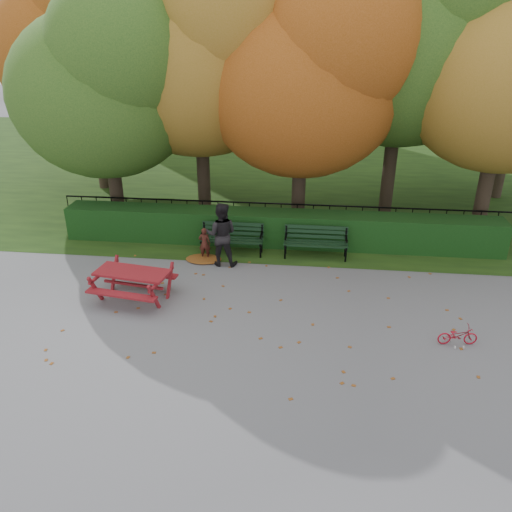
# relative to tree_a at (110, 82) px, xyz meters

# --- Properties ---
(ground) EXTENTS (90.00, 90.00, 0.00)m
(ground) POSITION_rel_tree_a_xyz_m (5.19, -5.58, -4.52)
(ground) COLOR gray
(ground) RESTS_ON ground
(grass_strip) EXTENTS (90.00, 90.00, 0.00)m
(grass_strip) POSITION_rel_tree_a_xyz_m (5.19, 8.42, -4.52)
(grass_strip) COLOR black
(grass_strip) RESTS_ON ground
(building_left) EXTENTS (10.00, 7.00, 15.00)m
(building_left) POSITION_rel_tree_a_xyz_m (-3.81, 20.42, 2.98)
(building_left) COLOR #B1A68C
(building_left) RESTS_ON ground
(building_right) EXTENTS (9.00, 6.00, 12.00)m
(building_right) POSITION_rel_tree_a_xyz_m (13.19, 22.42, 1.48)
(building_right) COLOR #B1A68C
(building_right) RESTS_ON ground
(hedge) EXTENTS (13.00, 0.90, 1.00)m
(hedge) POSITION_rel_tree_a_xyz_m (5.19, -1.08, -4.02)
(hedge) COLOR black
(hedge) RESTS_ON ground
(iron_fence) EXTENTS (14.00, 0.04, 1.02)m
(iron_fence) POSITION_rel_tree_a_xyz_m (5.19, -0.28, -3.98)
(iron_fence) COLOR black
(iron_fence) RESTS_ON ground
(tree_a) EXTENTS (5.88, 5.60, 7.48)m
(tree_a) POSITION_rel_tree_a_xyz_m (0.00, 0.00, 0.00)
(tree_a) COLOR black
(tree_a) RESTS_ON ground
(tree_b) EXTENTS (6.72, 6.40, 8.79)m
(tree_b) POSITION_rel_tree_a_xyz_m (2.74, 1.17, 0.88)
(tree_b) COLOR black
(tree_b) RESTS_ON ground
(tree_c) EXTENTS (6.30, 6.00, 8.00)m
(tree_c) POSITION_rel_tree_a_xyz_m (6.02, 0.38, 0.30)
(tree_c) COLOR black
(tree_c) RESTS_ON ground
(tree_d) EXTENTS (7.14, 6.80, 9.58)m
(tree_d) POSITION_rel_tree_a_xyz_m (9.07, 1.65, 1.46)
(tree_d) COLOR black
(tree_d) RESTS_ON ground
(tree_f) EXTENTS (6.93, 6.60, 9.19)m
(tree_f) POSITION_rel_tree_a_xyz_m (-1.94, 3.66, 1.17)
(tree_f) COLOR black
(tree_f) RESTS_ON ground
(bench_left) EXTENTS (1.80, 0.57, 0.88)m
(bench_left) POSITION_rel_tree_a_xyz_m (3.89, -1.88, -4.00)
(bench_left) COLOR black
(bench_left) RESTS_ON ground
(bench_right) EXTENTS (1.80, 0.57, 0.88)m
(bench_right) POSITION_rel_tree_a_xyz_m (6.29, -1.88, -4.00)
(bench_right) COLOR black
(bench_right) RESTS_ON ground
(picnic_table) EXTENTS (1.94, 1.65, 0.85)m
(picnic_table) POSITION_rel_tree_a_xyz_m (1.94, -4.83, -3.94)
(picnic_table) COLOR maroon
(picnic_table) RESTS_ON ground
(leaf_pile) EXTENTS (1.17, 0.95, 0.07)m
(leaf_pile) POSITION_rel_tree_a_xyz_m (3.15, -2.49, -4.48)
(leaf_pile) COLOR maroon
(leaf_pile) RESTS_ON ground
(leaf_scatter) EXTENTS (9.00, 5.70, 0.01)m
(leaf_scatter) POSITION_rel_tree_a_xyz_m (5.19, -5.28, -4.51)
(leaf_scatter) COLOR maroon
(leaf_scatter) RESTS_ON ground
(child) EXTENTS (0.34, 0.22, 0.93)m
(child) POSITION_rel_tree_a_xyz_m (3.18, -2.38, -4.05)
(child) COLOR #451C16
(child) RESTS_ON ground
(adult) EXTENTS (0.87, 0.68, 1.78)m
(adult) POSITION_rel_tree_a_xyz_m (3.72, -2.68, -3.63)
(adult) COLOR black
(adult) RESTS_ON ground
(bicycle) EXTENTS (0.85, 0.37, 0.43)m
(bicycle) POSITION_rel_tree_a_xyz_m (9.25, -5.92, -4.30)
(bicycle) COLOR #AE1022
(bicycle) RESTS_ON ground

